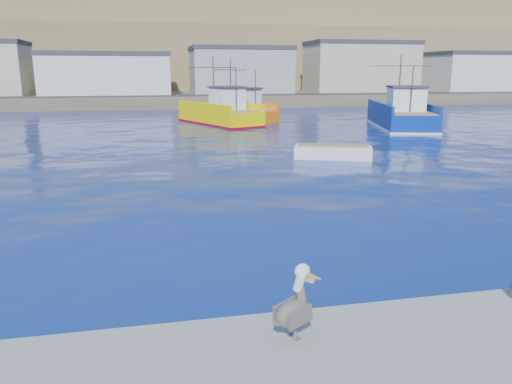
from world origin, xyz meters
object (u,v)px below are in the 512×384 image
trawler_yellow_b (221,113)px  trawler_blue (401,116)px  pelican (295,307)px  boat_orange (239,111)px  skiff_mid (333,153)px

trawler_yellow_b → trawler_blue: 17.03m
trawler_yellow_b → pelican: (-4.53, -41.07, 0.06)m
trawler_yellow_b → boat_orange: trawler_yellow_b is taller
trawler_blue → boat_orange: trawler_blue is taller
trawler_blue → trawler_yellow_b: bearing=157.6°
boat_orange → trawler_yellow_b: bearing=-132.4°
skiff_mid → pelican: (-8.25, -20.09, 0.76)m
trawler_blue → boat_orange: 16.20m
trawler_yellow_b → boat_orange: bearing=47.6°
boat_orange → pelican: (-6.76, -43.52, 0.02)m
skiff_mid → pelican: size_ratio=3.55×
trawler_yellow_b → skiff_mid: bearing=-79.9°
trawler_yellow_b → pelican: 41.32m
trawler_blue → skiff_mid: trawler_blue is taller
trawler_yellow_b → boat_orange: size_ratio=1.24×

